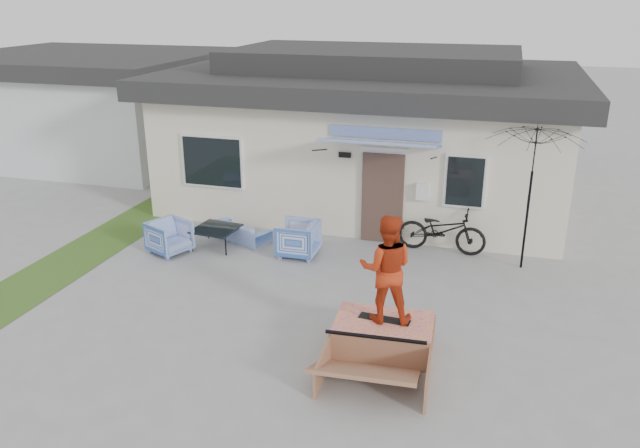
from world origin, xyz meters
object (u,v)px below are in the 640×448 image
(skateboard, at_px, (384,318))
(armchair_right, at_px, (298,237))
(skater, at_px, (386,267))
(armchair_left, at_px, (169,235))
(loveseat, at_px, (240,227))
(bicycle, at_px, (442,225))
(patio_umbrella, at_px, (530,188))
(skate_ramp, at_px, (383,336))
(coffee_table, at_px, (217,237))

(skateboard, bearing_deg, armchair_right, 132.24)
(skateboard, relative_size, skater, 0.47)
(armchair_left, bearing_deg, skateboard, -91.92)
(loveseat, relative_size, skater, 0.86)
(bicycle, bearing_deg, patio_umbrella, -100.44)
(patio_umbrella, bearing_deg, armchair_right, -171.46)
(armchair_right, distance_m, patio_umbrella, 4.96)
(loveseat, xyz_separation_m, patio_umbrella, (6.32, 0.18, 1.45))
(patio_umbrella, bearing_deg, skateboard, -118.56)
(loveseat, distance_m, skater, 5.75)
(skate_ramp, relative_size, skater, 1.18)
(armchair_left, height_order, skateboard, armchair_left)
(patio_umbrella, distance_m, skateboard, 4.70)
(skateboard, bearing_deg, loveseat, 141.78)
(skateboard, xyz_separation_m, skater, (0.00, 0.00, 0.91))
(patio_umbrella, relative_size, skateboard, 2.65)
(patio_umbrella, xyz_separation_m, skater, (-2.17, -3.99, -0.29))
(coffee_table, distance_m, skateboard, 5.54)
(patio_umbrella, bearing_deg, coffee_table, -173.58)
(bicycle, xyz_separation_m, skateboard, (-0.45, -4.39, -0.08))
(skate_ramp, height_order, skateboard, skateboard)
(armchair_left, xyz_separation_m, bicycle, (5.77, 1.76, 0.21))
(loveseat, height_order, skateboard, loveseat)
(armchair_right, bearing_deg, skate_ramp, 36.48)
(skate_ramp, distance_m, skater, 1.20)
(skater, bearing_deg, patio_umbrella, -127.95)
(loveseat, distance_m, skateboard, 5.64)
(loveseat, xyz_separation_m, coffee_table, (-0.34, -0.57, -0.07))
(armchair_left, relative_size, bicycle, 0.42)
(skateboard, bearing_deg, coffee_table, 148.53)
(skate_ramp, xyz_separation_m, skateboard, (-0.00, 0.05, 0.29))
(armchair_right, bearing_deg, loveseat, -109.41)
(armchair_left, height_order, patio_umbrella, patio_umbrella)
(armchair_right, distance_m, skate_ramp, 4.20)
(armchair_right, relative_size, skate_ramp, 0.41)
(loveseat, height_order, bicycle, bicycle)
(loveseat, bearing_deg, coffee_table, 81.54)
(skateboard, bearing_deg, bicycle, 88.60)
(armchair_left, relative_size, skater, 0.46)
(loveseat, bearing_deg, armchair_left, 67.21)
(loveseat, relative_size, skateboard, 1.83)
(armchair_left, relative_size, armchair_right, 0.95)
(coffee_table, xyz_separation_m, skateboard, (4.48, -3.24, 0.32))
(loveseat, xyz_separation_m, skater, (4.15, -3.82, 1.16))
(skater, bearing_deg, coffee_table, -45.26)
(skater, bearing_deg, armchair_left, -35.71)
(armchair_right, bearing_deg, bicycle, 109.31)
(armchair_left, relative_size, skateboard, 0.98)
(skate_ramp, bearing_deg, skateboard, 90.00)
(armchair_left, xyz_separation_m, skateboard, (5.33, -2.63, 0.14))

